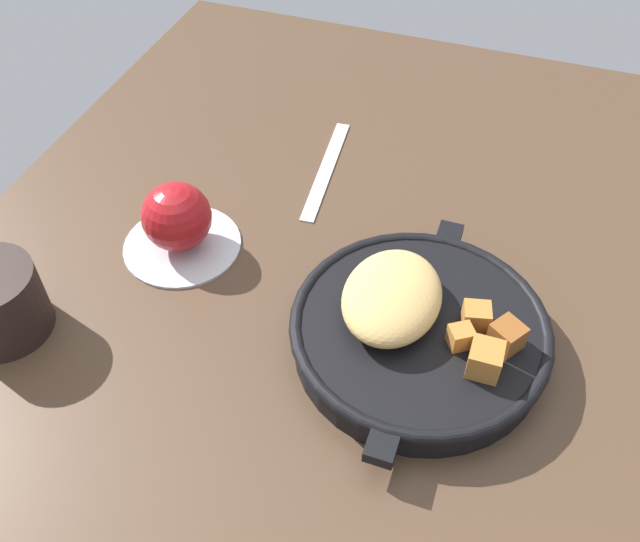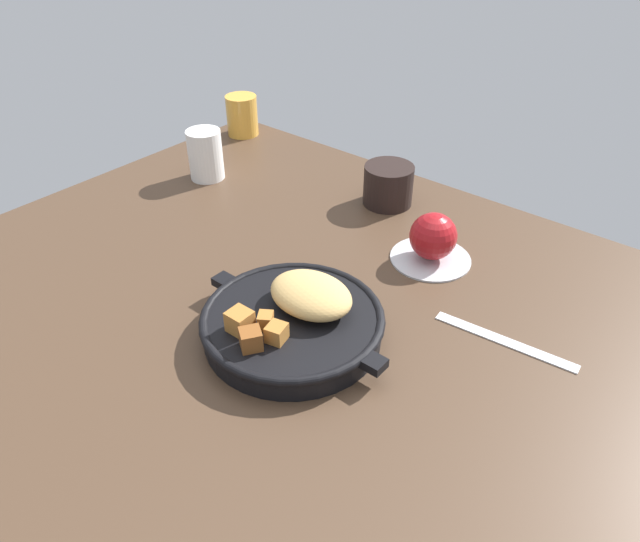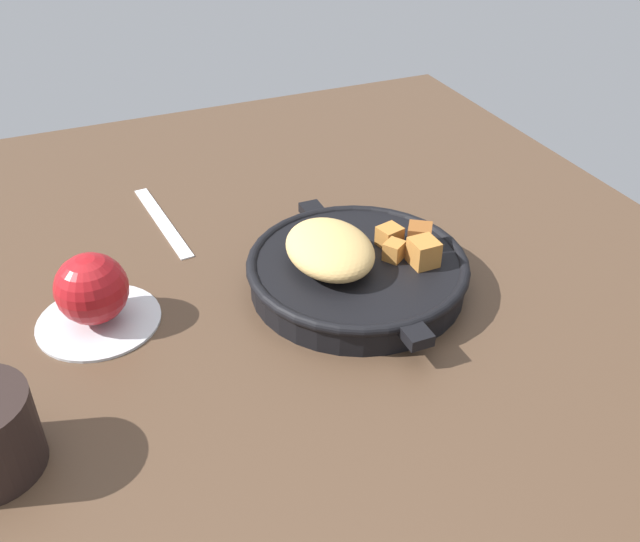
{
  "view_description": "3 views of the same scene",
  "coord_description": "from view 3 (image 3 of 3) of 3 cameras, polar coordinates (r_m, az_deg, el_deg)",
  "views": [
    {
      "loc": [
        -37.24,
        -8.42,
        51.34
      ],
      "look_at": [
        2.75,
        5.6,
        5.88
      ],
      "focal_mm": 38.73,
      "sensor_mm": 36.0,
      "label": 1
    },
    {
      "loc": [
        41.17,
        -46.34,
        51.18
      ],
      "look_at": [
        1.06,
        2.34,
        6.27
      ],
      "focal_mm": 33.26,
      "sensor_mm": 36.0,
      "label": 2
    },
    {
      "loc": [
        -52.74,
        23.33,
        44.4
      ],
      "look_at": [
        1.33,
        0.37,
        3.64
      ],
      "focal_mm": 39.38,
      "sensor_mm": 36.0,
      "label": 3
    }
  ],
  "objects": [
    {
      "name": "butter_knife",
      "position": [
        0.89,
        -12.7,
        3.99
      ],
      "size": [
        18.62,
        3.35,
        0.36
      ],
      "primitive_type": "cube",
      "rotation": [
        0.0,
        0.0,
        0.09
      ],
      "color": "silver",
      "rests_on": "ground_plane"
    },
    {
      "name": "ground_plane",
      "position": [
        0.74,
        0.67,
        -3.58
      ],
      "size": [
        115.5,
        91.03,
        2.4
      ],
      "primitive_type": "cube",
      "color": "#473323"
    },
    {
      "name": "red_apple",
      "position": [
        0.72,
        -18.07,
        -1.37
      ],
      "size": [
        7.14,
        7.14,
        7.14
      ],
      "primitive_type": "sphere",
      "color": "maroon",
      "rests_on": "saucer_plate"
    },
    {
      "name": "cast_iron_skillet",
      "position": [
        0.74,
        2.84,
        0.28
      ],
      "size": [
        27.83,
        23.52,
        7.11
      ],
      "color": "black",
      "rests_on": "ground_plane"
    },
    {
      "name": "saucer_plate",
      "position": [
        0.74,
        -17.53,
        -3.8
      ],
      "size": [
        12.32,
        12.32,
        0.6
      ],
      "primitive_type": "cylinder",
      "color": "#B7BABF",
      "rests_on": "ground_plane"
    }
  ]
}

